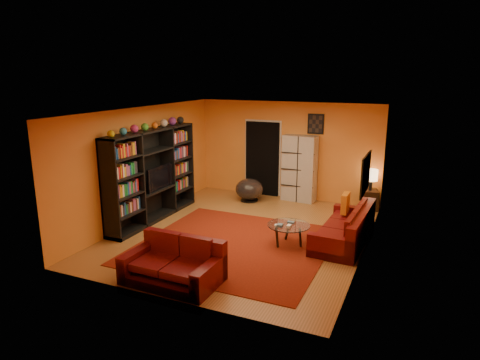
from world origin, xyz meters
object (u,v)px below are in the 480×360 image
at_px(table_lamp, 371,176).
at_px(sofa, 348,229).
at_px(tv, 156,177).
at_px(storage_cabinet, 299,168).
at_px(entertainment_unit, 152,175).
at_px(loveseat, 175,264).
at_px(bowl_chair, 249,189).
at_px(side_table, 369,200).
at_px(coffee_table, 289,227).

bearing_deg(table_lamp, sofa, -92.72).
relative_size(tv, storage_cabinet, 0.54).
xyz_separation_m(storage_cabinet, table_lamp, (1.84, -0.05, -0.00)).
height_order(tv, sofa, tv).
xyz_separation_m(tv, sofa, (4.36, 0.27, -0.71)).
height_order(entertainment_unit, sofa, entertainment_unit).
relative_size(tv, loveseat, 0.60).
bearing_deg(tv, loveseat, -140.69).
bearing_deg(entertainment_unit, bowl_chair, 56.07).
distance_m(tv, side_table, 5.26).
distance_m(sofa, table_lamp, 2.47).
bearing_deg(loveseat, storage_cabinet, -5.13).
height_order(entertainment_unit, tv, entertainment_unit).
relative_size(entertainment_unit, loveseat, 1.91).
bearing_deg(storage_cabinet, loveseat, -91.37).
bearing_deg(table_lamp, bowl_chair, -170.08).
bearing_deg(loveseat, tv, 40.62).
distance_m(loveseat, coffee_table, 2.50).
xyz_separation_m(entertainment_unit, bowl_chair, (1.49, 2.22, -0.73)).
bearing_deg(tv, sofa, -86.40).
bearing_deg(bowl_chair, loveseat, -82.63).
relative_size(entertainment_unit, side_table, 6.00).
xyz_separation_m(entertainment_unit, storage_cabinet, (2.68, 2.80, -0.17)).
bearing_deg(coffee_table, bowl_chair, 126.96).
relative_size(loveseat, storage_cabinet, 0.89).
relative_size(tv, side_table, 1.88).
height_order(storage_cabinet, side_table, storage_cabinet).
height_order(sofa, table_lamp, table_lamp).
relative_size(entertainment_unit, sofa, 1.38).
height_order(tv, table_lamp, tv).
xyz_separation_m(entertainment_unit, side_table, (4.53, 2.75, -0.80)).
height_order(sofa, loveseat, same).
xyz_separation_m(coffee_table, side_table, (1.17, 3.01, -0.13)).
bearing_deg(coffee_table, entertainment_unit, 175.65).
bearing_deg(bowl_chair, sofa, -32.60).
relative_size(storage_cabinet, bowl_chair, 2.37).
bearing_deg(table_lamp, entertainment_unit, -148.71).
bearing_deg(storage_cabinet, side_table, 3.52).
bearing_deg(loveseat, entertainment_unit, 42.21).
bearing_deg(bowl_chair, entertainment_unit, -123.93).
bearing_deg(coffee_table, storage_cabinet, 102.45).
height_order(tv, bowl_chair, tv).
xyz_separation_m(sofa, storage_cabinet, (-1.73, 2.45, 0.59)).
bearing_deg(sofa, bowl_chair, 149.98).
bearing_deg(side_table, tv, -149.17).
xyz_separation_m(sofa, loveseat, (-2.32, -2.77, -0.00)).
relative_size(sofa, table_lamp, 4.15).
height_order(sofa, storage_cabinet, storage_cabinet).
xyz_separation_m(tv, side_table, (4.47, 2.67, -0.74)).
relative_size(entertainment_unit, table_lamp, 5.70).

